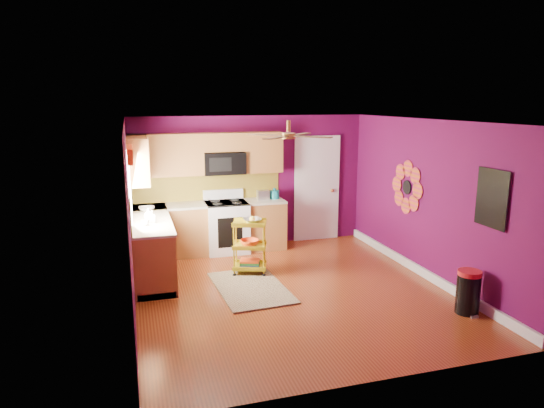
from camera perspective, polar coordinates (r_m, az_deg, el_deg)
name	(u,v)px	position (r m, az deg, el deg)	size (l,w,h in m)	color
ground	(292,291)	(7.35, 2.33, -10.13)	(5.00, 5.00, 0.00)	maroon
room_envelope	(294,183)	(6.90, 2.66, 2.53)	(4.54, 5.04, 2.52)	#54093E
lower_cabinets	(186,237)	(8.62, -10.11, -3.87)	(2.81, 2.31, 0.94)	brown
electric_range	(227,226)	(9.06, -5.36, -2.62)	(0.76, 0.66, 1.13)	white
upper_cabinetry	(187,157)	(8.71, -10.02, 5.47)	(2.80, 2.30, 1.26)	brown
left_window	(130,172)	(7.56, -16.40, 3.68)	(0.08, 1.35, 1.08)	white
panel_door	(317,190)	(9.74, 5.27, 1.69)	(0.95, 0.11, 2.15)	white
right_wall_art	(441,192)	(7.65, 19.30, 1.37)	(0.04, 2.74, 1.04)	black
ceiling_fan	(289,135)	(7.01, 1.97, 8.10)	(1.01, 1.01, 0.26)	#BF8C3F
shag_rug	(251,287)	(7.43, -2.54, -9.78)	(0.98, 1.59, 0.02)	#301F10
rolling_cart	(250,244)	(7.88, -2.59, -4.77)	(0.63, 0.54, 0.96)	gold
trash_can	(468,292)	(7.02, 22.08, -9.57)	(0.32, 0.34, 0.59)	black
teal_kettle	(274,194)	(9.22, 0.29, 1.14)	(0.18, 0.18, 0.21)	#127B89
toaster	(263,195)	(9.14, -1.07, 1.08)	(0.22, 0.15, 0.18)	beige
soap_bottle_a	(152,217)	(7.65, -13.91, -1.44)	(0.09, 0.09, 0.19)	#EA3F72
soap_bottle_b	(149,214)	(7.84, -14.32, -1.14)	(0.15, 0.15, 0.19)	white
counter_dish	(147,209)	(8.50, -14.54, -0.55)	(0.27, 0.27, 0.07)	white
counter_cup	(146,223)	(7.51, -14.65, -2.13)	(0.11, 0.11, 0.09)	white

